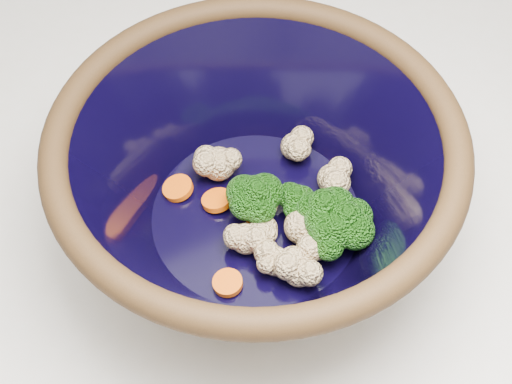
{
  "coord_description": "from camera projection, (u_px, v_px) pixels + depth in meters",
  "views": [
    {
      "loc": [
        -0.12,
        -0.22,
        1.47
      ],
      "look_at": [
        0.05,
        0.11,
        0.97
      ],
      "focal_mm": 50.0,
      "sensor_mm": 36.0,
      "label": 1
    }
  ],
  "objects": [
    {
      "name": "vegetable_pile",
      "position": [
        290.0,
        210.0,
        0.63
      ],
      "size": [
        0.16,
        0.16,
        0.06
      ],
      "color": "#608442",
      "rests_on": "mixing_bowl"
    },
    {
      "name": "mixing_bowl",
      "position": [
        256.0,
        182.0,
        0.61
      ],
      "size": [
        0.41,
        0.41,
        0.15
      ],
      "rotation": [
        0.0,
        0.0,
        -0.31
      ],
      "color": "black",
      "rests_on": "counter"
    }
  ]
}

